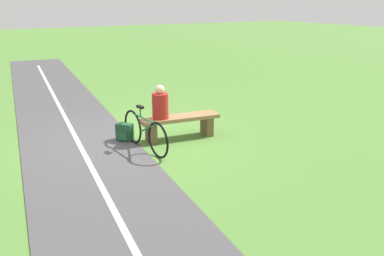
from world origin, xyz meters
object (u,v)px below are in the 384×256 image
Objects in this scene: person_seated at (160,104)px; bench at (180,123)px; bicycle at (145,132)px; backpack at (125,132)px.

bench is at bearing -180.00° from person_seated.
bicycle reaches higher than backpack.
backpack is (1.13, -0.45, -0.16)m from bench.
person_seated is 0.77m from bicycle.
bicycle is 0.78m from backpack.
person_seated is (0.44, -0.06, 0.47)m from bench.
bench is 1.01m from bicycle.
backpack is (0.69, -0.39, -0.63)m from person_seated.
bicycle is 4.46× the size of backpack.
bicycle is (0.96, 0.29, 0.03)m from bench.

